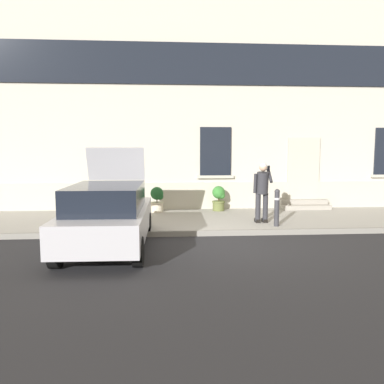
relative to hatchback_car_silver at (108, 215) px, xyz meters
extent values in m
plane|color=#232326|center=(2.63, 0.24, -0.80)|extent=(80.00, 80.00, 0.00)
cube|color=#99968E|center=(2.63, 3.04, -0.72)|extent=(24.00, 3.60, 0.15)
cube|color=gray|center=(2.63, 1.18, -0.72)|extent=(24.00, 0.12, 0.15)
cube|color=beige|center=(2.63, 5.54, 2.95)|extent=(24.00, 1.40, 7.50)
cube|color=#BCB7A8|center=(2.63, 4.82, -0.25)|extent=(24.00, 0.08, 1.10)
cube|color=black|center=(6.30, 4.81, 0.72)|extent=(1.00, 0.08, 2.10)
cube|color=#BCB7A8|center=(6.30, 4.79, 0.77)|extent=(1.16, 0.06, 2.24)
cube|color=black|center=(3.10, 4.81, 1.40)|extent=(1.10, 0.06, 1.70)
cube|color=#BCB7A8|center=(3.10, 4.78, 0.50)|extent=(1.30, 0.12, 0.10)
cube|color=black|center=(2.63, 4.81, 4.40)|extent=(16.80, 0.06, 1.40)
cube|color=#9E998E|center=(6.30, 4.36, -0.57)|extent=(1.72, 0.32, 0.16)
cube|color=#9E998E|center=(6.30, 4.68, -0.49)|extent=(1.72, 0.32, 0.32)
cube|color=#B7B7BF|center=(0.00, 0.02, -0.18)|extent=(1.82, 4.03, 0.64)
cube|color=black|center=(0.00, -0.13, 0.42)|extent=(1.58, 2.43, 0.56)
cube|color=black|center=(0.04, 2.03, -0.40)|extent=(1.66, 0.13, 0.20)
cube|color=yellow|center=(0.04, 2.03, -0.22)|extent=(0.52, 0.03, 0.12)
cube|color=#B21414|center=(-0.72, 2.04, 0.04)|extent=(0.16, 0.04, 0.18)
cube|color=#B21414|center=(0.79, 2.01, 0.04)|extent=(0.16, 0.04, 0.18)
cube|color=#B7B7BF|center=(0.02, 1.47, 1.10)|extent=(1.49, 0.39, 0.87)
cylinder|color=black|center=(-0.82, -1.37, -0.50)|extent=(0.21, 0.60, 0.60)
cylinder|color=black|center=(0.77, -1.40, -0.50)|extent=(0.21, 0.60, 0.60)
cylinder|color=black|center=(-0.77, 1.43, -0.50)|extent=(0.21, 0.60, 0.60)
cylinder|color=black|center=(0.82, 1.40, -0.50)|extent=(0.21, 0.60, 0.60)
cylinder|color=#333338|center=(4.41, 1.59, -0.17)|extent=(0.14, 0.14, 0.95)
sphere|color=#333338|center=(4.41, 1.59, 0.32)|extent=(0.15, 0.15, 0.15)
cylinder|color=silver|center=(4.41, 1.59, 0.12)|extent=(0.15, 0.15, 0.06)
cylinder|color=#333338|center=(0.41, 1.59, -0.17)|extent=(0.14, 0.14, 0.95)
sphere|color=#333338|center=(0.41, 1.59, 0.32)|extent=(0.15, 0.15, 0.15)
cylinder|color=silver|center=(0.41, 1.59, 0.12)|extent=(0.15, 0.15, 0.06)
cylinder|color=#2D2D33|center=(4.01, 2.14, -0.20)|extent=(0.15, 0.15, 0.82)
cube|color=black|center=(4.01, 2.20, -0.60)|extent=(0.12, 0.28, 0.10)
cylinder|color=#2D2D33|center=(4.23, 2.14, -0.20)|extent=(0.15, 0.15, 0.82)
cube|color=black|center=(4.23, 2.20, -0.60)|extent=(0.12, 0.28, 0.10)
cylinder|color=#2D2D33|center=(4.12, 2.10, 0.52)|extent=(0.34, 0.41, 0.66)
sphere|color=tan|center=(4.12, 2.05, 0.97)|extent=(0.22, 0.22, 0.22)
sphere|color=silver|center=(4.12, 2.05, 1.00)|extent=(0.21, 0.21, 0.21)
cylinder|color=#2D2D33|center=(3.90, 2.07, 0.51)|extent=(0.09, 0.15, 0.57)
cylinder|color=#2D2D33|center=(4.32, 2.07, 0.73)|extent=(0.09, 0.43, 0.40)
cube|color=black|center=(4.27, 2.03, 0.95)|extent=(0.07, 0.02, 0.15)
cylinder|color=#2D2D30|center=(-1.09, 4.46, -0.48)|extent=(0.40, 0.40, 0.34)
cylinder|color=#2D2D30|center=(-1.09, 4.46, -0.34)|extent=(0.44, 0.44, 0.05)
cylinder|color=#47331E|center=(-1.09, 4.46, -0.19)|extent=(0.04, 0.04, 0.24)
sphere|color=#387F33|center=(-1.09, 4.46, -0.01)|extent=(0.44, 0.44, 0.44)
sphere|color=#387F33|center=(-0.99, 4.41, -0.11)|extent=(0.24, 0.24, 0.24)
cylinder|color=beige|center=(1.04, 4.23, -0.48)|extent=(0.40, 0.40, 0.34)
cylinder|color=beige|center=(1.04, 4.23, -0.34)|extent=(0.44, 0.44, 0.05)
cylinder|color=#47331E|center=(1.04, 4.23, -0.19)|extent=(0.04, 0.04, 0.24)
sphere|color=#1E5628|center=(1.04, 4.23, -0.01)|extent=(0.44, 0.44, 0.44)
sphere|color=#1E5628|center=(1.14, 4.18, -0.11)|extent=(0.24, 0.24, 0.24)
cylinder|color=#606B38|center=(3.17, 4.38, -0.48)|extent=(0.40, 0.40, 0.34)
cylinder|color=#606B38|center=(3.17, 4.38, -0.34)|extent=(0.44, 0.44, 0.05)
cylinder|color=#47331E|center=(3.17, 4.38, -0.19)|extent=(0.04, 0.04, 0.24)
sphere|color=#387F33|center=(3.17, 4.38, -0.01)|extent=(0.44, 0.44, 0.44)
sphere|color=#387F33|center=(3.27, 4.33, -0.11)|extent=(0.24, 0.24, 0.24)
camera|label=1|loc=(1.30, -8.82, 1.52)|focal=36.17mm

